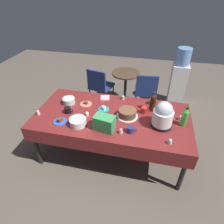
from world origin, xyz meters
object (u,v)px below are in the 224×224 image
object	(u,v)px
cupcake_mint	(87,114)
cupcake_cocoa	(123,98)
cupcake_vanilla	(180,118)
glass_salad_bowl	(69,101)
round_cafe_table	(126,82)
soda_bottle_cola	(153,102)
dessert_plate_teal	(104,109)
dessert_plate_coral	(86,104)
maroon_chair_left	(100,85)
coffee_mug_red	(144,110)
water_cooler	(179,79)
cupcake_berry	(170,141)
soda_carton	(104,123)
coffee_mug_black	(68,110)
frosted_layer_cake	(127,113)
slow_cooker	(163,115)
potluck_table	(112,118)
dessert_plate_cobalt	(60,121)
ceramic_snack_bowl	(78,122)
coffee_mug_olive	(152,102)
cupcake_rose	(121,131)
soda_bottle_lime_soda	(185,117)
maroon_chair_right	(146,90)
cupcake_lemon	(38,113)
coffee_mug_navy	(130,130)

from	to	relation	value
cupcake_mint	cupcake_cocoa	bearing A→B (deg)	52.71
cupcake_vanilla	glass_salad_bowl	bearing A→B (deg)	178.05
cupcake_mint	round_cafe_table	bearing A→B (deg)	80.06
soda_bottle_cola	dessert_plate_teal	bearing A→B (deg)	-168.27
dessert_plate_coral	maroon_chair_left	bearing A→B (deg)	95.75
coffee_mug_red	cupcake_mint	bearing A→B (deg)	-162.14
dessert_plate_coral	water_cooler	distance (m)	2.20
dessert_plate_teal	cupcake_berry	xyz separation A→B (m)	(0.94, -0.51, 0.02)
dessert_plate_teal	cupcake_mint	xyz separation A→B (m)	(-0.19, -0.20, 0.02)
dessert_plate_coral	cupcake_berry	bearing A→B (deg)	-25.22
soda_bottle_cola	soda_carton	xyz separation A→B (m)	(-0.58, -0.57, -0.04)
coffee_mug_black	water_cooler	xyz separation A→B (m)	(1.69, 1.86, -0.21)
cupcake_mint	coffee_mug_red	xyz separation A→B (m)	(0.78, 0.25, 0.01)
cupcake_cocoa	coffee_mug_black	size ratio (longest dim) A/B	0.52
cupcake_mint	soda_carton	world-z (taller)	soda_carton
frosted_layer_cake	slow_cooker	xyz separation A→B (m)	(0.47, -0.10, 0.12)
potluck_table	cupcake_mint	world-z (taller)	cupcake_mint
dessert_plate_cobalt	water_cooler	world-z (taller)	water_cooler
ceramic_snack_bowl	maroon_chair_left	world-z (taller)	maroon_chair_left
cupcake_vanilla	cupcake_cocoa	world-z (taller)	same
coffee_mug_olive	cupcake_mint	bearing A→B (deg)	-149.95
potluck_table	coffee_mug_red	size ratio (longest dim) A/B	17.83
soda_carton	round_cafe_table	xyz separation A→B (m)	(-0.02, 1.88, -0.35)
cupcake_cocoa	cupcake_rose	bearing A→B (deg)	-81.96
soda_bottle_lime_soda	coffee_mug_black	bearing A→B (deg)	-177.33
slow_cooker	maroon_chair_left	xyz separation A→B (m)	(-1.25, 1.43, -0.43)
water_cooler	dessert_plate_coral	bearing A→B (deg)	-133.33
dessert_plate_teal	maroon_chair_right	bearing A→B (deg)	65.58
cupcake_vanilla	cupcake_cocoa	xyz separation A→B (m)	(-0.86, 0.35, 0.00)
dessert_plate_cobalt	cupcake_cocoa	xyz separation A→B (m)	(0.73, 0.76, 0.02)
soda_bottle_lime_soda	soda_carton	bearing A→B (deg)	-162.62
slow_cooker	water_cooler	world-z (taller)	water_cooler
cupcake_rose	soda_bottle_cola	bearing A→B (deg)	59.17
cupcake_cocoa	potluck_table	bearing A→B (deg)	-99.86
slow_cooker	soda_bottle_lime_soda	bearing A→B (deg)	16.10
frosted_layer_cake	cupcake_vanilla	distance (m)	0.73
cupcake_vanilla	maroon_chair_left	xyz separation A→B (m)	(-1.51, 1.23, -0.29)
cupcake_lemon	cupcake_mint	world-z (taller)	same
cupcake_vanilla	cupcake_mint	xyz separation A→B (m)	(-1.28, -0.20, 0.00)
cupcake_vanilla	coffee_mug_navy	distance (m)	0.75
ceramic_snack_bowl	dessert_plate_coral	size ratio (longest dim) A/B	1.23
slow_cooker	coffee_mug_black	bearing A→B (deg)	179.72
glass_salad_bowl	maroon_chair_left	bearing A→B (deg)	82.55
frosted_layer_cake	dessert_plate_cobalt	xyz separation A→B (m)	(-0.87, -0.32, -0.04)
cupcake_rose	ceramic_snack_bowl	bearing A→B (deg)	176.48
dessert_plate_teal	cupcake_lemon	distance (m)	0.94
cupcake_cocoa	coffee_mug_red	size ratio (longest dim) A/B	0.55
dessert_plate_cobalt	dessert_plate_teal	size ratio (longest dim) A/B	1.11
cupcake_vanilla	maroon_chair_left	distance (m)	1.97
frosted_layer_cake	coffee_mug_red	distance (m)	0.27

